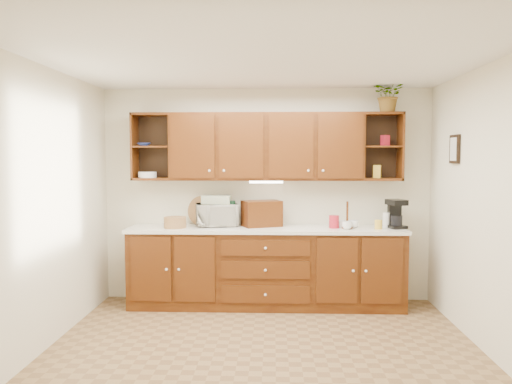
# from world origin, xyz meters

# --- Properties ---
(floor) EXTENTS (4.00, 4.00, 0.00)m
(floor) POSITION_xyz_m (0.00, 0.00, 0.00)
(floor) COLOR olive
(floor) RESTS_ON ground
(ceiling) EXTENTS (4.00, 4.00, 0.00)m
(ceiling) POSITION_xyz_m (0.00, 0.00, 2.60)
(ceiling) COLOR white
(ceiling) RESTS_ON back_wall
(back_wall) EXTENTS (4.00, 0.00, 4.00)m
(back_wall) POSITION_xyz_m (0.00, 1.75, 1.30)
(back_wall) COLOR beige
(back_wall) RESTS_ON floor
(left_wall) EXTENTS (0.00, 3.50, 3.50)m
(left_wall) POSITION_xyz_m (-2.00, 0.00, 1.30)
(left_wall) COLOR beige
(left_wall) RESTS_ON floor
(right_wall) EXTENTS (0.00, 3.50, 3.50)m
(right_wall) POSITION_xyz_m (2.00, 0.00, 1.30)
(right_wall) COLOR beige
(right_wall) RESTS_ON floor
(base_cabinets) EXTENTS (3.20, 0.60, 0.90)m
(base_cabinets) POSITION_xyz_m (0.00, 1.45, 0.45)
(base_cabinets) COLOR #361406
(base_cabinets) RESTS_ON floor
(countertop) EXTENTS (3.24, 0.64, 0.04)m
(countertop) POSITION_xyz_m (0.00, 1.44, 0.92)
(countertop) COLOR white
(countertop) RESTS_ON base_cabinets
(upper_cabinets) EXTENTS (3.20, 0.33, 0.80)m
(upper_cabinets) POSITION_xyz_m (0.01, 1.59, 1.89)
(upper_cabinets) COLOR #361406
(upper_cabinets) RESTS_ON back_wall
(undercabinet_light) EXTENTS (0.40, 0.05, 0.02)m
(undercabinet_light) POSITION_xyz_m (0.00, 1.53, 1.47)
(undercabinet_light) COLOR white
(undercabinet_light) RESTS_ON upper_cabinets
(framed_picture) EXTENTS (0.03, 0.24, 0.30)m
(framed_picture) POSITION_xyz_m (1.98, 0.90, 1.85)
(framed_picture) COLOR black
(framed_picture) RESTS_ON right_wall
(wicker_basket) EXTENTS (0.34, 0.34, 0.13)m
(wicker_basket) POSITION_xyz_m (-1.06, 1.37, 1.00)
(wicker_basket) COLOR olive
(wicker_basket) RESTS_ON countertop
(microwave) EXTENTS (0.55, 0.43, 0.27)m
(microwave) POSITION_xyz_m (-0.59, 1.54, 1.07)
(microwave) COLOR beige
(microwave) RESTS_ON countertop
(towel_stack) EXTENTS (0.34, 0.26, 0.10)m
(towel_stack) POSITION_xyz_m (-0.59, 1.54, 1.26)
(towel_stack) COLOR #E9CF6D
(towel_stack) RESTS_ON microwave
(wine_bottle) EXTENTS (0.08, 0.08, 0.31)m
(wine_bottle) POSITION_xyz_m (-0.40, 1.50, 1.09)
(wine_bottle) COLOR black
(wine_bottle) RESTS_ON countertop
(woven_tray) EXTENTS (0.36, 0.22, 0.35)m
(woven_tray) POSITION_xyz_m (-0.80, 1.65, 0.95)
(woven_tray) COLOR olive
(woven_tray) RESTS_ON countertop
(bread_box) EXTENTS (0.51, 0.42, 0.31)m
(bread_box) POSITION_xyz_m (-0.05, 1.53, 1.09)
(bread_box) COLOR #361406
(bread_box) RESTS_ON countertop
(mug_tree) EXTENTS (0.29, 0.29, 0.31)m
(mug_tree) POSITION_xyz_m (0.95, 1.40, 0.99)
(mug_tree) COLOR #361406
(mug_tree) RESTS_ON countertop
(canister_red) EXTENTS (0.15, 0.15, 0.15)m
(canister_red) POSITION_xyz_m (0.80, 1.41, 1.01)
(canister_red) COLOR #AD1929
(canister_red) RESTS_ON countertop
(canister_white) EXTENTS (0.10, 0.10, 0.17)m
(canister_white) POSITION_xyz_m (1.42, 1.49, 1.03)
(canister_white) COLOR white
(canister_white) RESTS_ON countertop
(canister_yellow) EXTENTS (0.10, 0.10, 0.11)m
(canister_yellow) POSITION_xyz_m (1.30, 1.34, 0.99)
(canister_yellow) COLOR gold
(canister_yellow) RESTS_ON countertop
(coffee_maker) EXTENTS (0.24, 0.27, 0.33)m
(coffee_maker) POSITION_xyz_m (1.52, 1.46, 1.10)
(coffee_maker) COLOR black
(coffee_maker) RESTS_ON countertop
(bowl_stack) EXTENTS (0.16, 0.16, 0.04)m
(bowl_stack) POSITION_xyz_m (-1.47, 1.57, 1.92)
(bowl_stack) COLOR navy
(bowl_stack) RESTS_ON upper_cabinets
(plate_stack) EXTENTS (0.27, 0.27, 0.07)m
(plate_stack) POSITION_xyz_m (-1.43, 1.56, 1.56)
(plate_stack) COLOR white
(plate_stack) RESTS_ON upper_cabinets
(pantry_box_yellow) EXTENTS (0.10, 0.09, 0.15)m
(pantry_box_yellow) POSITION_xyz_m (1.32, 1.57, 1.60)
(pantry_box_yellow) COLOR gold
(pantry_box_yellow) RESTS_ON upper_cabinets
(pantry_box_red) EXTENTS (0.10, 0.10, 0.12)m
(pantry_box_red) POSITION_xyz_m (1.40, 1.57, 1.96)
(pantry_box_red) COLOR #AD1929
(pantry_box_red) RESTS_ON upper_cabinets
(potted_plant) EXTENTS (0.44, 0.40, 0.40)m
(potted_plant) POSITION_xyz_m (1.43, 1.52, 2.49)
(potted_plant) COLOR #999999
(potted_plant) RESTS_ON upper_cabinets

